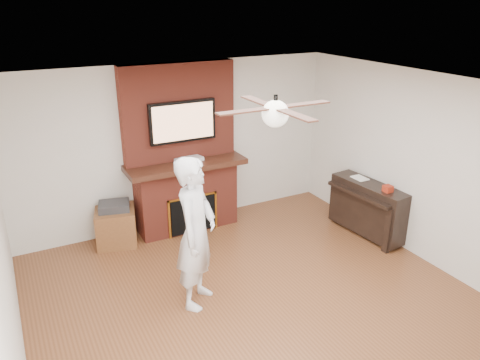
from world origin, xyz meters
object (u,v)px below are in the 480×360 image
fireplace (184,165)px  piano (368,207)px  side_table (116,225)px  person (196,233)px

fireplace → piano: 2.82m
side_table → person: bearing=-60.6°
fireplace → side_table: (-1.10, -0.07, -0.70)m
fireplace → person: 2.01m
person → piano: person is taller
fireplace → person: (-0.60, -1.91, -0.10)m
fireplace → person: bearing=-107.4°
piano → person: bearing=-178.1°
person → side_table: (-0.50, 1.84, -0.60)m
fireplace → piano: (2.30, -1.54, -0.56)m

